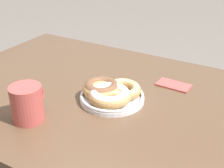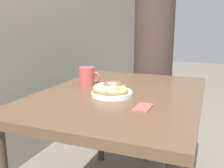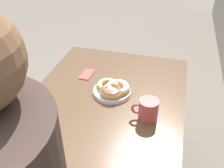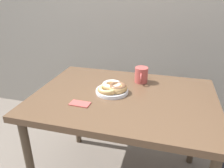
{
  "view_description": "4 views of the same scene",
  "coord_description": "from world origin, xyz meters",
  "views": [
    {
      "loc": [
        -0.53,
        0.98,
        1.26
      ],
      "look_at": [
        -0.08,
        0.21,
        0.8
      ],
      "focal_mm": 50.0,
      "sensor_mm": 36.0,
      "label": 1
    },
    {
      "loc": [
        -1.22,
        -0.24,
        1.08
      ],
      "look_at": [
        -0.08,
        0.21,
        0.8
      ],
      "focal_mm": 40.0,
      "sensor_mm": 36.0,
      "label": 2
    },
    {
      "loc": [
        0.98,
        0.51,
        1.56
      ],
      "look_at": [
        -0.08,
        0.21,
        0.8
      ],
      "focal_mm": 40.0,
      "sensor_mm": 36.0,
      "label": 3
    },
    {
      "loc": [
        0.25,
        -1.01,
        1.37
      ],
      "look_at": [
        -0.08,
        0.21,
        0.8
      ],
      "focal_mm": 35.0,
      "sensor_mm": 36.0,
      "label": 4
    }
  ],
  "objects": [
    {
      "name": "donut_plate",
      "position": [
        -0.08,
        0.22,
        0.77
      ],
      "size": [
        0.23,
        0.24,
        0.06
      ],
      "color": "white",
      "rests_on": "dining_table"
    },
    {
      "name": "coffee_mug",
      "position": [
        0.07,
        0.43,
        0.8
      ],
      "size": [
        0.09,
        0.13,
        0.11
      ],
      "color": "#B74C47",
      "rests_on": "dining_table"
    },
    {
      "name": "dining_table",
      "position": [
        0.0,
        0.19,
        0.66
      ],
      "size": [
        1.14,
        0.82,
        0.74
      ],
      "color": "brown",
      "rests_on": "ground_plane"
    },
    {
      "name": "napkin",
      "position": [
        -0.22,
        0.01,
        0.74
      ],
      "size": [
        0.12,
        0.07,
        0.01
      ],
      "color": "#BC4C47",
      "rests_on": "dining_table"
    }
  ]
}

